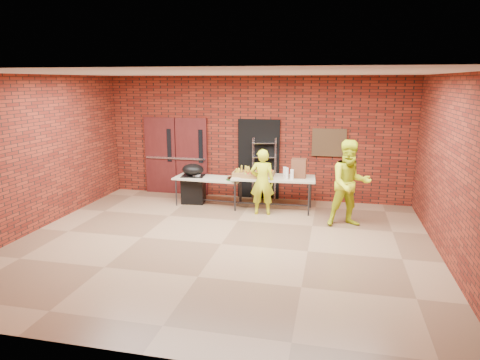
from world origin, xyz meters
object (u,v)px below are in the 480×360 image
table_left (208,180)px  volunteer_man (350,184)px  coffee_dispenser (299,168)px  volunteer_woman (262,182)px  wire_rack (264,169)px  table_right (274,180)px  covered_grill (193,183)px

table_left → volunteer_man: volunteer_man is taller
coffee_dispenser → volunteer_woman: size_ratio=0.29×
wire_rack → coffee_dispenser: size_ratio=3.65×
volunteer_woman → table_right: bearing=-122.3°
volunteer_man → covered_grill: bearing=149.1°
table_right → covered_grill: covered_grill is taller
wire_rack → coffee_dispenser: 1.24m
table_left → coffee_dispenser: 2.29m
table_left → coffee_dispenser: (2.26, 0.01, 0.40)m
wire_rack → volunteer_woman: size_ratio=1.06×
coffee_dispenser → table_left: bearing=-179.7°
table_left → table_right: table_right is taller
wire_rack → covered_grill: 1.88m
wire_rack → table_right: 0.91m
table_left → table_right: (1.67, -0.07, 0.10)m
table_left → volunteer_woman: 1.55m
table_left → volunteer_woman: size_ratio=1.12×
coffee_dispenser → covered_grill: size_ratio=0.44×
wire_rack → table_right: size_ratio=0.81×
volunteer_woman → volunteer_man: 2.01m
table_right → covered_grill: 2.11m
wire_rack → coffee_dispenser: (0.96, -0.75, 0.22)m
coffee_dispenser → covered_grill: coffee_dispenser is taller
table_left → covered_grill: (-0.42, 0.08, -0.13)m
covered_grill → table_right: bearing=-10.3°
table_right → wire_rack: bearing=110.5°
volunteer_man → table_left: bearing=148.6°
wire_rack → table_right: wire_rack is taller
wire_rack → volunteer_man: (2.12, -1.66, 0.11)m
wire_rack → table_left: bearing=-161.9°
wire_rack → volunteer_man: volunteer_man is taller
volunteer_woman → volunteer_man: bearing=162.0°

